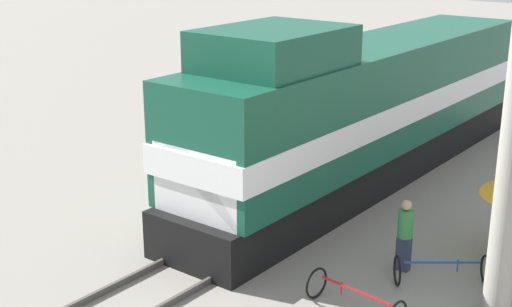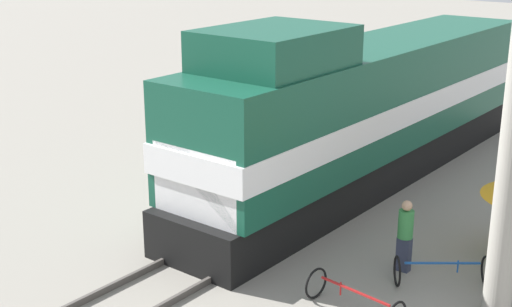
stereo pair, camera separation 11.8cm
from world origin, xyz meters
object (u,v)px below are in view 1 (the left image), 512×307
(locomotive, at_px, (363,110))
(person_bystander, at_px, (405,233))
(bicycle_spare, at_px, (355,299))
(bicycle, at_px, (442,270))

(locomotive, xyz_separation_m, person_bystander, (3.71, -4.56, -1.30))
(locomotive, xyz_separation_m, bicycle_spare, (3.84, -6.90, -1.86))
(person_bystander, xyz_separation_m, bicycle_spare, (0.13, -2.35, -0.56))
(locomotive, distance_m, bicycle, 6.88)
(person_bystander, height_order, bicycle_spare, person_bystander)
(locomotive, xyz_separation_m, bicycle, (4.67, -4.69, -1.86))
(locomotive, relative_size, bicycle_spare, 7.92)
(person_bystander, bearing_deg, bicycle_spare, -86.85)
(person_bystander, distance_m, bicycle, 1.12)
(locomotive, height_order, bicycle, locomotive)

